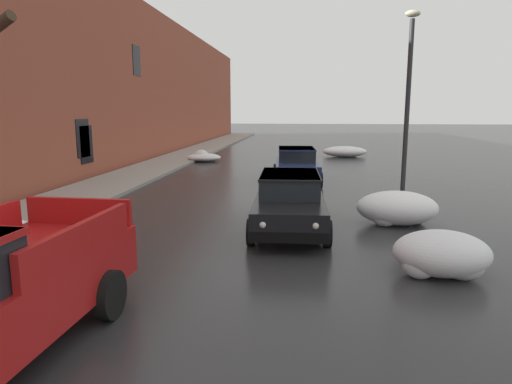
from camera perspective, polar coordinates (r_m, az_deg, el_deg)
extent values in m
cube|color=gray|center=(18.24, -18.95, 0.49)|extent=(2.74, 80.00, 0.13)
cube|color=#9E4C38|center=(18.94, -25.06, 14.05)|extent=(0.60, 80.00, 9.08)
cube|color=black|center=(20.48, -20.96, 6.31)|extent=(0.08, 1.10, 1.60)
cube|color=black|center=(20.72, -20.59, 5.60)|extent=(0.08, 1.10, 1.60)
cube|color=black|center=(26.64, -14.82, 15.65)|extent=(0.08, 1.10, 1.60)
ellipsoid|color=white|center=(26.81, -6.55, 4.34)|extent=(1.98, 1.44, 0.48)
ellipsoid|color=white|center=(26.84, -6.89, 4.57)|extent=(0.83, 0.69, 0.69)
ellipsoid|color=white|center=(9.04, 22.28, -7.11)|extent=(1.74, 1.37, 0.82)
ellipsoid|color=white|center=(8.97, 24.56, -7.96)|extent=(0.80, 0.66, 0.66)
ellipsoid|color=white|center=(8.76, 19.89, -8.54)|extent=(0.63, 0.52, 0.52)
ellipsoid|color=white|center=(10.91, -26.56, -5.25)|extent=(1.82, 1.26, 0.55)
ellipsoid|color=white|center=(10.94, -25.53, -5.07)|extent=(0.68, 0.57, 0.57)
ellipsoid|color=white|center=(10.80, -27.94, -5.01)|extent=(0.89, 0.74, 0.74)
ellipsoid|color=white|center=(12.54, 17.29, -1.91)|extent=(2.11, 1.43, 0.89)
ellipsoid|color=white|center=(12.27, 15.91, -2.78)|extent=(0.73, 0.61, 0.61)
ellipsoid|color=white|center=(12.79, 19.64, -2.90)|extent=(0.50, 0.41, 0.41)
ellipsoid|color=white|center=(29.79, 11.07, 5.01)|extent=(2.80, 1.47, 0.69)
ellipsoid|color=white|center=(29.95, 12.14, 4.91)|extent=(0.71, 0.59, 0.59)
cube|color=red|center=(6.32, -21.12, -5.61)|extent=(0.18, 2.59, 0.44)
cube|color=red|center=(8.08, -21.34, -2.25)|extent=(1.80, 0.16, 0.44)
cylinder|color=black|center=(7.05, -17.92, -12.19)|extent=(0.24, 0.73, 0.72)
cube|color=black|center=(11.39, 4.21, -1.88)|extent=(1.80, 4.39, 0.60)
cube|color=black|center=(11.50, 4.25, 1.08)|extent=(1.50, 2.30, 0.52)
cube|color=black|center=(11.46, 4.27, 2.22)|extent=(1.53, 2.35, 0.06)
cube|color=black|center=(9.37, 4.15, -5.68)|extent=(1.62, 0.17, 0.22)
cube|color=black|center=(13.50, 4.24, -0.73)|extent=(1.62, 0.17, 0.22)
cylinder|color=black|center=(10.19, 8.95, -5.18)|extent=(0.20, 0.61, 0.60)
cylinder|color=black|center=(10.19, -0.62, -5.05)|extent=(0.20, 0.61, 0.60)
cylinder|color=black|center=(12.79, 8.02, -1.97)|extent=(0.20, 0.61, 0.60)
cylinder|color=black|center=(12.79, 0.42, -1.86)|extent=(0.20, 0.61, 0.60)
sphere|color=silver|center=(9.29, 7.50, -4.23)|extent=(0.14, 0.14, 0.14)
sphere|color=silver|center=(9.29, 0.85, -4.14)|extent=(0.14, 0.14, 0.14)
cube|color=navy|center=(19.01, 5.09, 3.03)|extent=(1.96, 4.37, 0.60)
cube|color=black|center=(19.16, 5.09, 4.77)|extent=(1.60, 2.31, 0.52)
cube|color=navy|center=(19.14, 5.10, 5.45)|extent=(1.63, 2.36, 0.06)
cube|color=black|center=(16.97, 5.37, 1.53)|extent=(1.67, 0.22, 0.22)
cube|color=black|center=(21.10, 4.84, 3.26)|extent=(1.67, 0.22, 0.22)
cylinder|color=black|center=(17.80, 8.04, 1.49)|extent=(0.22, 0.61, 0.60)
cylinder|color=black|center=(17.72, 2.44, 1.55)|extent=(0.22, 0.61, 0.60)
cylinder|color=black|center=(20.41, 7.36, 2.63)|extent=(0.22, 0.61, 0.60)
cylinder|color=black|center=(20.34, 2.47, 2.68)|extent=(0.22, 0.61, 0.60)
sphere|color=silver|center=(16.94, 7.25, 2.36)|extent=(0.14, 0.14, 0.14)
sphere|color=silver|center=(16.88, 3.51, 2.40)|extent=(0.14, 0.14, 0.14)
cylinder|color=#28282D|center=(14.39, 18.41, 8.93)|extent=(0.14, 0.14, 5.56)
ellipsoid|color=beige|center=(14.64, 19.10, 20.42)|extent=(0.44, 0.24, 0.20)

